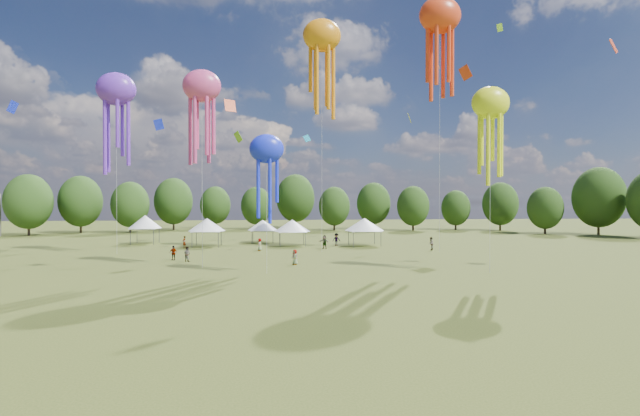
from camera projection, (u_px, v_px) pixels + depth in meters
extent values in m
imported|color=gray|center=(187.00, 254.00, 47.72)|extent=(1.00, 0.94, 1.64)
imported|color=gray|center=(260.00, 245.00, 58.59)|extent=(0.64, 0.87, 1.62)
imported|color=gray|center=(431.00, 244.00, 59.31)|extent=(0.95, 1.04, 1.74)
imported|color=gray|center=(336.00, 240.00, 65.38)|extent=(1.24, 0.78, 1.83)
imported|color=gray|center=(173.00, 253.00, 49.13)|extent=(0.99, 0.58, 1.58)
imported|color=gray|center=(324.00, 242.00, 61.34)|extent=(1.64, 1.54, 1.84)
imported|color=gray|center=(184.00, 242.00, 61.84)|extent=(0.59, 0.72, 1.69)
imported|color=gray|center=(295.00, 257.00, 45.53)|extent=(0.86, 0.88, 1.53)
cylinder|color=#47474C|center=(130.00, 237.00, 66.54)|extent=(0.08, 0.08, 2.31)
cylinder|color=#47474C|center=(137.00, 236.00, 69.87)|extent=(0.08, 0.08, 2.31)
cylinder|color=#47474C|center=(154.00, 237.00, 66.90)|extent=(0.08, 0.08, 2.31)
cylinder|color=#47474C|center=(159.00, 235.00, 70.23)|extent=(0.08, 0.08, 2.31)
cube|color=white|center=(145.00, 228.00, 68.37)|extent=(3.75, 3.75, 0.10)
cone|color=white|center=(145.00, 222.00, 68.35)|extent=(4.87, 4.87, 1.98)
cylinder|color=#47474C|center=(192.00, 240.00, 62.42)|extent=(0.08, 0.08, 2.15)
cylinder|color=#47474C|center=(196.00, 238.00, 66.01)|extent=(0.08, 0.08, 2.15)
cylinder|color=#47474C|center=(218.00, 240.00, 62.81)|extent=(0.08, 0.08, 2.15)
cylinder|color=#47474C|center=(221.00, 238.00, 66.40)|extent=(0.08, 0.08, 2.15)
cube|color=white|center=(207.00, 231.00, 64.40)|extent=(4.02, 4.02, 0.10)
cone|color=white|center=(207.00, 225.00, 64.38)|extent=(5.22, 5.22, 1.84)
cylinder|color=#47474C|center=(252.00, 238.00, 68.82)|extent=(0.08, 0.08, 1.88)
cylinder|color=#47474C|center=(253.00, 236.00, 72.03)|extent=(0.08, 0.08, 1.88)
cylinder|color=#47474C|center=(273.00, 237.00, 69.17)|extent=(0.08, 0.08, 1.88)
cylinder|color=#47474C|center=(273.00, 236.00, 72.38)|extent=(0.08, 0.08, 1.88)
cube|color=white|center=(263.00, 230.00, 70.59)|extent=(3.63, 3.63, 0.10)
cone|color=white|center=(263.00, 225.00, 70.58)|extent=(4.72, 4.72, 1.61)
cylinder|color=#47474C|center=(280.00, 240.00, 63.40)|extent=(0.08, 0.08, 2.02)
cylinder|color=#47474C|center=(280.00, 238.00, 66.97)|extent=(0.08, 0.08, 2.02)
cylinder|color=#47474C|center=(305.00, 240.00, 63.78)|extent=(0.08, 0.08, 2.02)
cylinder|color=#47474C|center=(304.00, 238.00, 67.36)|extent=(0.08, 0.08, 2.02)
cube|color=white|center=(292.00, 232.00, 65.36)|extent=(4.00, 4.00, 0.10)
cone|color=white|center=(292.00, 225.00, 65.35)|extent=(5.20, 5.20, 1.73)
cylinder|color=#47474C|center=(353.00, 240.00, 63.24)|extent=(0.08, 0.08, 2.13)
cylinder|color=#47474C|center=(348.00, 238.00, 67.21)|extent=(0.08, 0.08, 2.13)
cylinder|color=#47474C|center=(381.00, 239.00, 63.67)|extent=(0.08, 0.08, 2.13)
cylinder|color=#47474C|center=(375.00, 237.00, 67.64)|extent=(0.08, 0.08, 2.13)
cube|color=white|center=(364.00, 231.00, 65.42)|extent=(4.40, 4.40, 0.10)
cone|color=white|center=(364.00, 224.00, 65.41)|extent=(5.72, 5.72, 1.83)
ellipsoid|color=#D83F7F|center=(202.00, 86.00, 43.21)|extent=(3.69, 2.58, 3.13)
cylinder|color=beige|center=(202.00, 177.00, 43.31)|extent=(0.03, 0.03, 17.63)
ellipsoid|color=orange|center=(322.00, 35.00, 56.63)|extent=(4.87, 3.41, 4.14)
cylinder|color=beige|center=(322.00, 144.00, 56.80)|extent=(0.03, 0.03, 27.54)
ellipsoid|color=#F3FF1A|center=(491.00, 103.00, 40.10)|extent=(3.46, 2.42, 2.94)
cylinder|color=beige|center=(490.00, 188.00, 40.20)|extent=(0.03, 0.03, 15.30)
ellipsoid|color=#6E2ECC|center=(116.00, 89.00, 54.68)|extent=(4.73, 3.31, 4.02)
cylinder|color=beige|center=(117.00, 172.00, 54.80)|extent=(0.03, 0.03, 20.24)
ellipsoid|color=#1A2BF1|center=(267.00, 149.00, 39.65)|extent=(3.06, 2.14, 2.60)
cylinder|color=beige|center=(267.00, 211.00, 39.72)|extent=(0.03, 0.03, 11.11)
ellipsoid|color=#EB3C14|center=(440.00, 15.00, 56.42)|extent=(5.35, 3.75, 4.55)
cylinder|color=beige|center=(440.00, 134.00, 56.60)|extent=(0.03, 0.03, 30.00)
cube|color=#EB3C14|center=(230.00, 106.00, 65.73)|extent=(1.84, 1.57, 2.01)
cube|color=orange|center=(439.00, 66.00, 74.59)|extent=(0.42, 0.81, 0.85)
cube|color=#81C520|center=(238.00, 137.00, 57.76)|extent=(1.24, 0.87, 1.56)
cube|color=#EB3C14|center=(614.00, 46.00, 39.35)|extent=(1.40, 0.74, 1.58)
cube|color=#1A2BF1|center=(159.00, 125.00, 75.46)|extent=(1.53, 1.41, 2.05)
cube|color=#EB3C14|center=(465.00, 73.00, 73.40)|extent=(1.83, 1.54, 2.52)
cube|color=#F3FF1A|center=(409.00, 118.00, 74.89)|extent=(0.99, 1.40, 1.87)
cube|color=#81C520|center=(500.00, 28.00, 50.89)|extent=(0.88, 0.23, 1.00)
cube|color=#1A2BF1|center=(13.00, 107.00, 62.58)|extent=(0.97, 1.39, 1.83)
cube|color=#18A3D3|center=(307.00, 138.00, 69.45)|extent=(1.26, 0.65, 1.28)
cylinder|color=#38281C|center=(29.00, 227.00, 85.26)|extent=(0.44, 0.44, 3.36)
ellipsoid|color=#254015|center=(29.00, 202.00, 85.20)|extent=(8.40, 8.40, 10.51)
cylinder|color=#38281C|center=(81.00, 225.00, 93.22)|extent=(0.44, 0.44, 3.41)
ellipsoid|color=#254015|center=(81.00, 201.00, 93.16)|extent=(8.53, 8.53, 10.66)
cylinder|color=#38281C|center=(130.00, 225.00, 93.83)|extent=(0.44, 0.44, 3.07)
ellipsoid|color=#254015|center=(130.00, 204.00, 93.78)|extent=(7.66, 7.66, 9.58)
cylinder|color=#38281C|center=(174.00, 223.00, 102.85)|extent=(0.44, 0.44, 3.43)
ellipsoid|color=#254015|center=(174.00, 201.00, 102.79)|extent=(8.58, 8.58, 10.73)
cylinder|color=#38281C|center=(215.00, 222.00, 109.39)|extent=(0.44, 0.44, 2.95)
ellipsoid|color=#254015|center=(215.00, 205.00, 109.33)|extent=(7.37, 7.37, 9.21)
cylinder|color=#38281C|center=(256.00, 223.00, 106.59)|extent=(0.44, 0.44, 2.89)
ellipsoid|color=#254015|center=(256.00, 206.00, 106.54)|extent=(7.23, 7.23, 9.04)
cylinder|color=#38281C|center=(296.00, 220.00, 112.02)|extent=(0.44, 0.44, 3.84)
ellipsoid|color=#254015|center=(295.00, 198.00, 111.95)|extent=(9.60, 9.60, 11.99)
cylinder|color=#38281C|center=(334.00, 224.00, 101.92)|extent=(0.44, 0.44, 2.84)
ellipsoid|color=#254015|center=(334.00, 206.00, 101.87)|extent=(7.11, 7.11, 8.89)
cylinder|color=#38281C|center=(374.00, 223.00, 105.55)|extent=(0.44, 0.44, 3.16)
ellipsoid|color=#254015|center=(374.00, 203.00, 105.49)|extent=(7.91, 7.91, 9.88)
cylinder|color=#38281C|center=(413.00, 224.00, 100.67)|extent=(0.44, 0.44, 2.88)
ellipsoid|color=#254015|center=(413.00, 206.00, 100.62)|extent=(7.21, 7.21, 9.01)
cylinder|color=#38281C|center=(456.00, 224.00, 103.77)|extent=(0.44, 0.44, 2.63)
ellipsoid|color=#254015|center=(456.00, 208.00, 103.72)|extent=(6.57, 6.57, 8.22)
cylinder|color=#38281C|center=(500.00, 224.00, 101.24)|extent=(0.44, 0.44, 3.13)
ellipsoid|color=#254015|center=(500.00, 204.00, 101.18)|extent=(7.81, 7.81, 9.77)
cylinder|color=#38281C|center=(545.00, 227.00, 89.73)|extent=(0.44, 0.44, 2.72)
ellipsoid|color=#254015|center=(545.00, 208.00, 89.68)|extent=(6.80, 6.80, 8.50)
cylinder|color=#38281C|center=(598.00, 225.00, 87.85)|extent=(0.44, 0.44, 3.81)
ellipsoid|color=#254015|center=(599.00, 197.00, 87.78)|extent=(9.52, 9.52, 11.90)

